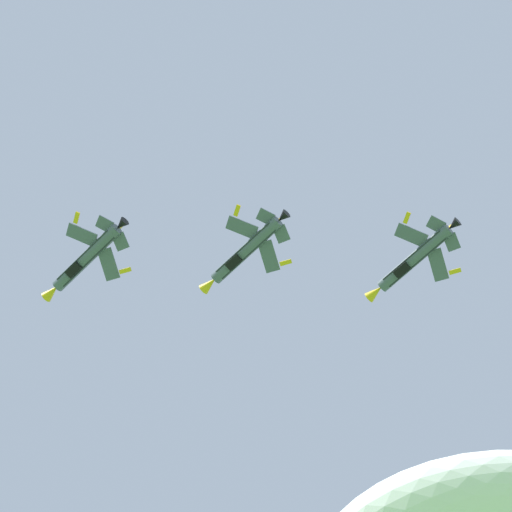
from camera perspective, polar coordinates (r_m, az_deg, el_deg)
name	(u,v)px	position (r m, az deg, el deg)	size (l,w,h in m)	color
fighter_jet_lead	(86,259)	(162.87, -7.95, -0.14)	(12.12, 12.98, 4.75)	#4C5666
fighter_jet_left_wing	(245,251)	(162.31, -0.51, 0.21)	(12.15, 12.98, 4.64)	#4C5666
fighter_jet_right_wing	(413,260)	(162.43, 7.35, -0.16)	(12.07, 12.98, 4.90)	#4C5666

